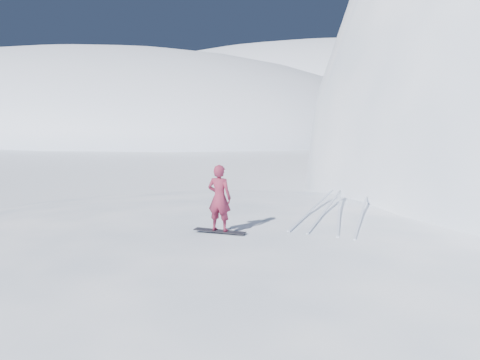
{
  "coord_description": "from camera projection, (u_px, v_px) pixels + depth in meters",
  "views": [
    {
      "loc": [
        4.05,
        -8.34,
        5.58
      ],
      "look_at": [
        -2.37,
        3.22,
        3.5
      ],
      "focal_mm": 40.0,
      "sensor_mm": 36.0,
      "label": 1
    }
  ],
  "objects": [
    {
      "name": "snowboard",
      "position": [
        220.0,
        231.0,
        12.68
      ],
      "size": [
        1.31,
        0.41,
        0.02
      ],
      "primitive_type": "cube",
      "rotation": [
        0.0,
        0.0,
        0.14
      ],
      "color": "black",
      "rests_on": "near_ridge"
    },
    {
      "name": "vapor_plume",
      "position": [
        82.0,
        139.0,
        69.78
      ],
      "size": [
        11.13,
        8.9,
        7.79
      ],
      "primitive_type": "ellipsoid",
      "color": "white",
      "rests_on": "ground"
    },
    {
      "name": "far_ridge_a",
      "position": [
        63.0,
        128.0,
        95.39
      ],
      "size": [
        120.0,
        70.0,
        28.0
      ],
      "primitive_type": "ellipsoid",
      "color": "white",
      "rests_on": "ground"
    },
    {
      "name": "snowboarder",
      "position": [
        219.0,
        198.0,
        12.56
      ],
      "size": [
        0.62,
        0.45,
        1.58
      ],
      "primitive_type": "imported",
      "rotation": [
        0.0,
        0.0,
        3.28
      ],
      "color": "maroon",
      "rests_on": "snowboard"
    },
    {
      "name": "near_ridge",
      "position": [
        365.0,
        345.0,
        12.12
      ],
      "size": [
        36.0,
        28.0,
        4.8
      ],
      "primitive_type": "ellipsoid",
      "color": "white",
      "rests_on": "ground"
    },
    {
      "name": "wind_bumps",
      "position": [
        286.0,
        345.0,
        12.11
      ],
      "size": [
        16.0,
        14.4,
        1.0
      ],
      "color": "white",
      "rests_on": "ground"
    },
    {
      "name": "far_ridge_c",
      "position": [
        321.0,
        120.0,
        124.19
      ],
      "size": [
        140.0,
        90.0,
        36.0
      ],
      "primitive_type": "ellipsoid",
      "color": "white",
      "rests_on": "ground"
    },
    {
      "name": "board_tracks",
      "position": [
        335.0,
        209.0,
        15.13
      ],
      "size": [
        2.64,
        5.93,
        0.04
      ],
      "color": "silver",
      "rests_on": "ground"
    }
  ]
}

